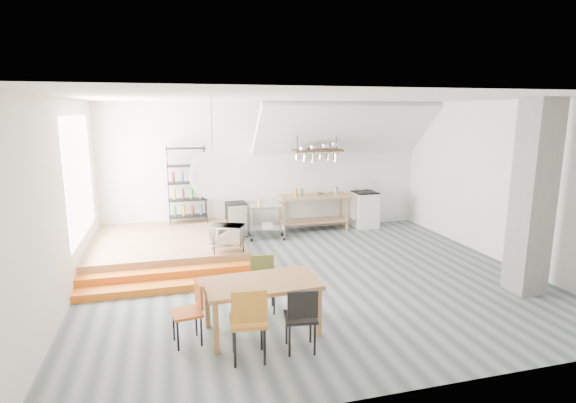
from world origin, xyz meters
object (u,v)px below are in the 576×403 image
object	(u,v)px
stove	(365,209)
dining_table	(261,287)
rolling_cart	(267,217)
mini_fridge	(236,219)

from	to	relation	value
stove	dining_table	bearing A→B (deg)	-127.52
stove	dining_table	world-z (taller)	stove
stove	rolling_cart	size ratio (longest dim) A/B	1.33
mini_fridge	stove	bearing A→B (deg)	-0.75
dining_table	rolling_cart	xyz separation A→B (m)	(1.07, 4.46, -0.12)
dining_table	stove	bearing A→B (deg)	49.03
mini_fridge	rolling_cart	bearing A→B (deg)	-36.95
rolling_cart	mini_fridge	bearing A→B (deg)	153.11
stove	rolling_cart	world-z (taller)	stove
dining_table	mini_fridge	xyz separation A→B (m)	(0.41, 4.96, -0.24)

